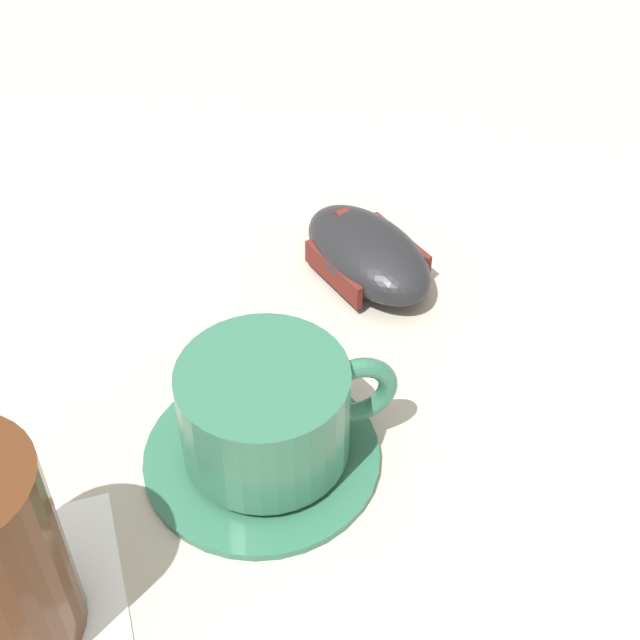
% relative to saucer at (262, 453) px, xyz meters
% --- Properties ---
extents(ground_plane, '(3.00, 3.00, 0.00)m').
position_rel_saucer_xyz_m(ground_plane, '(0.03, 0.03, -0.00)').
color(ground_plane, '#B2A899').
extents(saucer, '(0.13, 0.13, 0.01)m').
position_rel_saucer_xyz_m(saucer, '(0.00, 0.00, 0.00)').
color(saucer, '#2D664C').
rests_on(saucer, ground).
extents(coffee_cup, '(0.11, 0.09, 0.06)m').
position_rel_saucer_xyz_m(coffee_cup, '(-0.00, 0.00, 0.03)').
color(coffee_cup, '#2D664C').
rests_on(coffee_cup, saucer).
extents(computer_mouse, '(0.08, 0.12, 0.04)m').
position_rel_saucer_xyz_m(computer_mouse, '(-0.11, -0.12, 0.01)').
color(computer_mouse, black).
rests_on(computer_mouse, ground).
extents(mouse_cable, '(0.20, 0.26, 0.00)m').
position_rel_saucer_xyz_m(mouse_cable, '(-0.03, -0.33, -0.00)').
color(mouse_cable, white).
rests_on(mouse_cable, ground).
extents(napkin_spare, '(0.14, 0.14, 0.00)m').
position_rel_saucer_xyz_m(napkin_spare, '(-0.12, 0.11, -0.00)').
color(napkin_spare, white).
rests_on(napkin_spare, ground).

